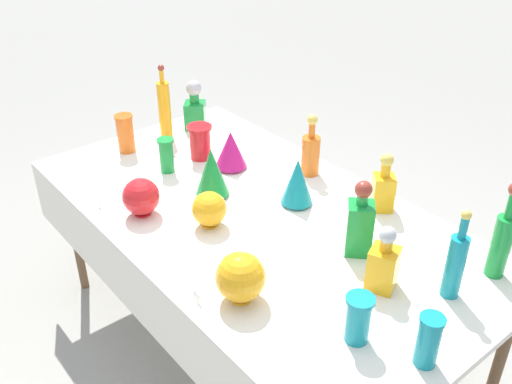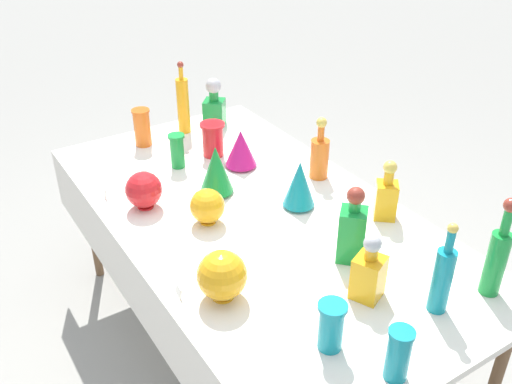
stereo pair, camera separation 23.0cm
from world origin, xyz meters
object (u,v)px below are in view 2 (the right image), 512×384
(slender_vase_3, at_px, (177,150))
(tall_bottle_0, at_px, (497,256))
(tall_bottle_2, at_px, (320,155))
(fluted_vase_0, at_px, (241,148))
(square_decanter_0, at_px, (369,272))
(square_decanter_3, at_px, (214,105))
(slender_vase_2, at_px, (142,126))
(round_bowl_1, at_px, (222,275))
(round_bowl_0, at_px, (144,190))
(square_decanter_1, at_px, (352,229))
(tall_bottle_1, at_px, (442,277))
(tall_bottle_3, at_px, (183,104))
(slender_vase_4, at_px, (399,353))
(fluted_vase_2, at_px, (299,184))
(round_bowl_2, at_px, (207,206))
(fluted_vase_1, at_px, (216,169))
(slender_vase_0, at_px, (331,325))
(slender_vase_1, at_px, (213,138))
(square_decanter_2, at_px, (386,195))

(slender_vase_3, bearing_deg, tall_bottle_0, 19.66)
(tall_bottle_2, relative_size, fluted_vase_0, 1.58)
(tall_bottle_0, height_order, square_decanter_0, tall_bottle_0)
(square_decanter_3, relative_size, slender_vase_2, 1.39)
(round_bowl_1, bearing_deg, round_bowl_0, 179.46)
(slender_vase_2, bearing_deg, square_decanter_1, 11.52)
(slender_vase_2, relative_size, fluted_vase_0, 1.03)
(tall_bottle_1, bearing_deg, fluted_vase_0, -178.68)
(square_decanter_3, bearing_deg, square_decanter_0, -9.50)
(tall_bottle_3, height_order, slender_vase_4, tall_bottle_3)
(fluted_vase_2, bearing_deg, tall_bottle_0, 15.82)
(slender_vase_2, relative_size, round_bowl_2, 1.30)
(tall_bottle_3, height_order, fluted_vase_2, tall_bottle_3)
(tall_bottle_3, relative_size, square_decanter_3, 1.44)
(fluted_vase_0, relative_size, fluted_vase_1, 0.83)
(tall_bottle_0, distance_m, tall_bottle_3, 1.74)
(round_bowl_1, bearing_deg, slender_vase_2, 169.07)
(round_bowl_2, bearing_deg, tall_bottle_1, 24.45)
(slender_vase_0, distance_m, round_bowl_2, 0.79)
(tall_bottle_2, xyz_separation_m, slender_vase_3, (-0.43, -0.50, -0.02))
(slender_vase_1, bearing_deg, square_decanter_2, 20.37)
(slender_vase_1, bearing_deg, tall_bottle_0, 11.93)
(tall_bottle_2, height_order, fluted_vase_0, tall_bottle_2)
(slender_vase_2, distance_m, fluted_vase_0, 0.55)
(fluted_vase_2, bearing_deg, fluted_vase_0, -177.33)
(tall_bottle_2, relative_size, round_bowl_1, 1.66)
(tall_bottle_3, bearing_deg, square_decanter_0, -2.84)
(tall_bottle_2, distance_m, slender_vase_3, 0.66)
(square_decanter_3, xyz_separation_m, slender_vase_3, (0.32, -0.38, -0.02))
(slender_vase_4, distance_m, round_bowl_2, 0.98)
(square_decanter_0, relative_size, fluted_vase_0, 1.32)
(square_decanter_3, distance_m, round_bowl_0, 0.87)
(slender_vase_2, xyz_separation_m, fluted_vase_1, (0.62, 0.08, 0.01))
(square_decanter_1, xyz_separation_m, fluted_vase_1, (-0.67, -0.18, -0.01))
(round_bowl_0, bearing_deg, tall_bottle_2, 76.53)
(square_decanter_0, relative_size, square_decanter_2, 0.96)
(square_decanter_0, xyz_separation_m, fluted_vase_0, (-1.01, 0.12, -0.00))
(tall_bottle_0, height_order, square_decanter_1, tall_bottle_0)
(square_decanter_2, bearing_deg, square_decanter_3, -173.21)
(slender_vase_4, bearing_deg, square_decanter_3, 167.00)
(tall_bottle_1, relative_size, tall_bottle_2, 1.14)
(round_bowl_0, bearing_deg, fluted_vase_0, 99.62)
(square_decanter_3, distance_m, fluted_vase_2, 0.92)
(slender_vase_0, relative_size, slender_vase_2, 0.86)
(slender_vase_3, distance_m, round_bowl_0, 0.37)
(square_decanter_0, relative_size, slender_vase_0, 1.49)
(square_decanter_1, distance_m, slender_vase_3, 1.00)
(tall_bottle_0, xyz_separation_m, fluted_vase_1, (-1.07, -0.46, -0.03))
(fluted_vase_0, bearing_deg, square_decanter_3, 165.22)
(tall_bottle_1, xyz_separation_m, fluted_vase_2, (-0.75, -0.01, -0.02))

